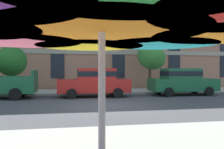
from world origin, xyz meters
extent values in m
plane|color=#424244|center=(0.00, 0.00, 0.00)|extent=(120.00, 120.00, 0.00)
cube|color=#B2ADA3|center=(0.00, 6.80, 0.06)|extent=(56.00, 3.60, 0.12)
cube|color=#9E937F|center=(0.00, 8.96, 3.20)|extent=(40.24, 0.08, 0.36)
cube|color=#9E937F|center=(0.00, 8.96, 6.40)|extent=(40.24, 0.08, 0.36)
cube|color=#195933|center=(-3.65, 3.70, 1.48)|extent=(0.16, 1.75, 0.36)
cylinder|color=black|center=(-4.54, 4.65, 0.34)|extent=(0.68, 0.22, 0.68)
cylinder|color=black|center=(-4.54, 2.75, 0.34)|extent=(0.68, 0.22, 0.68)
cube|color=#B21E19|center=(-0.11, 3.70, 0.70)|extent=(4.40, 1.76, 0.80)
cube|color=#B21E19|center=(0.04, 3.70, 1.44)|extent=(2.30, 1.55, 0.68)
cube|color=black|center=(0.04, 3.70, 1.44)|extent=(2.32, 1.57, 0.32)
cylinder|color=black|center=(-1.47, 2.82, 0.30)|extent=(0.60, 0.22, 0.60)
cylinder|color=black|center=(-1.47, 4.58, 0.30)|extent=(0.60, 0.22, 0.60)
cylinder|color=black|center=(1.26, 2.82, 0.30)|extent=(0.60, 0.22, 0.60)
cylinder|color=black|center=(1.26, 4.58, 0.30)|extent=(0.60, 0.22, 0.60)
cube|color=#195933|center=(5.85, 3.70, 0.70)|extent=(4.40, 1.76, 0.80)
cube|color=#195933|center=(5.70, 3.70, 1.44)|extent=(2.30, 1.55, 0.68)
cube|color=black|center=(5.70, 3.70, 1.44)|extent=(2.32, 1.57, 0.32)
cylinder|color=black|center=(7.22, 4.58, 0.30)|extent=(0.60, 0.22, 0.60)
cylinder|color=black|center=(7.22, 2.82, 0.30)|extent=(0.60, 0.22, 0.60)
cylinder|color=black|center=(4.49, 4.58, 0.30)|extent=(0.60, 0.22, 0.60)
cylinder|color=black|center=(4.49, 2.82, 0.30)|extent=(0.60, 0.22, 0.60)
cylinder|color=#4C3823|center=(-5.54, 6.50, 0.89)|extent=(0.26, 0.26, 1.77)
sphere|color=#236023|center=(-5.47, 6.41, 2.53)|extent=(1.45, 1.45, 1.45)
sphere|color=#236023|center=(-5.41, 6.48, 2.35)|extent=(1.41, 1.41, 1.41)
sphere|color=#236023|center=(-5.53, 6.22, 2.29)|extent=(2.07, 2.07, 2.07)
cylinder|color=brown|center=(4.76, 7.17, 1.00)|extent=(0.25, 0.25, 2.01)
sphere|color=#387F33|center=(4.59, 7.24, 2.67)|extent=(1.44, 1.44, 1.44)
sphere|color=#387F33|center=(4.72, 6.89, 2.81)|extent=(2.06, 2.06, 2.06)
sphere|color=#387F33|center=(5.05, 7.03, 2.64)|extent=(1.87, 1.87, 1.87)
cylinder|color=silver|center=(-1.30, -9.00, 1.21)|extent=(0.06, 0.06, 2.43)
cone|color=#199EB2|center=(-0.48, -8.18, 2.20)|extent=(1.38, 1.38, 0.45)
cone|color=yellow|center=(-1.30, -7.85, 2.20)|extent=(1.38, 1.38, 0.45)
cone|color=#E5668C|center=(-2.12, -8.18, 2.20)|extent=(1.38, 1.38, 0.45)
camera|label=1|loc=(-1.55, -10.90, 1.67)|focal=37.71mm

